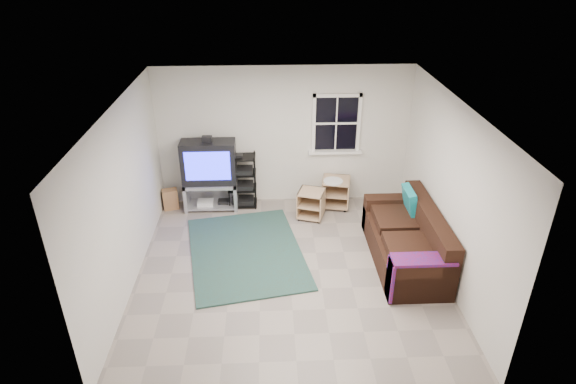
{
  "coord_description": "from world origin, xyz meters",
  "views": [
    {
      "loc": [
        -0.28,
        -5.96,
        4.49
      ],
      "look_at": [
        -0.01,
        0.4,
        1.15
      ],
      "focal_mm": 30.0,
      "sensor_mm": 36.0,
      "label": 1
    }
  ],
  "objects_px": {
    "side_table_right": "(336,190)",
    "sofa": "(408,242)",
    "tv_unit": "(209,169)",
    "side_table_left": "(312,203)",
    "av_rack": "(242,184)"
  },
  "relations": [
    {
      "from": "tv_unit",
      "to": "av_rack",
      "type": "height_order",
      "value": "tv_unit"
    },
    {
      "from": "av_rack",
      "to": "side_table_left",
      "type": "xyz_separation_m",
      "value": [
        1.26,
        -0.47,
        -0.17
      ]
    },
    {
      "from": "av_rack",
      "to": "sofa",
      "type": "bearing_deg",
      "value": -35.74
    },
    {
      "from": "side_table_left",
      "to": "side_table_right",
      "type": "relative_size",
      "value": 0.94
    },
    {
      "from": "tv_unit",
      "to": "av_rack",
      "type": "relative_size",
      "value": 1.37
    },
    {
      "from": "side_table_left",
      "to": "side_table_right",
      "type": "bearing_deg",
      "value": 38.43
    },
    {
      "from": "side_table_left",
      "to": "side_table_right",
      "type": "height_order",
      "value": "side_table_right"
    },
    {
      "from": "side_table_right",
      "to": "tv_unit",
      "type": "bearing_deg",
      "value": 179.43
    },
    {
      "from": "av_rack",
      "to": "sofa",
      "type": "xyz_separation_m",
      "value": [
        2.64,
        -1.9,
        -0.11
      ]
    },
    {
      "from": "tv_unit",
      "to": "side_table_right",
      "type": "xyz_separation_m",
      "value": [
        2.33,
        -0.02,
        -0.46
      ]
    },
    {
      "from": "av_rack",
      "to": "sofa",
      "type": "distance_m",
      "value": 3.25
    },
    {
      "from": "sofa",
      "to": "side_table_left",
      "type": "bearing_deg",
      "value": 133.81
    },
    {
      "from": "av_rack",
      "to": "side_table_left",
      "type": "relative_size",
      "value": 1.87
    },
    {
      "from": "side_table_left",
      "to": "side_table_right",
      "type": "distance_m",
      "value": 0.62
    },
    {
      "from": "side_table_right",
      "to": "sofa",
      "type": "xyz_separation_m",
      "value": [
        0.88,
        -1.82,
        0.02
      ]
    }
  ]
}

